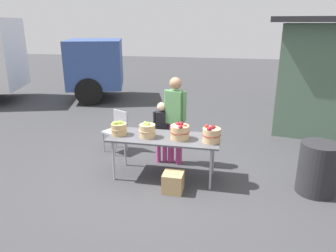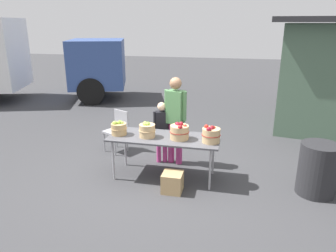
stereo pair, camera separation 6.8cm
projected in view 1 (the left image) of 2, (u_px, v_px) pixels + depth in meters
name	position (u px, v px, depth m)	size (l,w,h in m)	color
ground_plane	(165.00, 176.00, 5.70)	(40.00, 40.00, 0.00)	#38383A
market_table	(164.00, 139.00, 5.48)	(1.90, 0.76, 0.75)	#4C4C51
apple_basket_green_0	(119.00, 128.00, 5.54)	(0.28, 0.28, 0.26)	tan
apple_basket_green_1	(147.00, 130.00, 5.42)	(0.29, 0.29, 0.28)	tan
apple_basket_red_0	(180.00, 132.00, 5.34)	(0.33, 0.33, 0.29)	tan
apple_basket_red_1	(211.00, 134.00, 5.19)	(0.31, 0.31, 0.29)	tan
vendor_adult	(175.00, 114.00, 5.96)	(0.43, 0.29, 1.68)	#CC3F8C
child_customer	(162.00, 128.00, 6.08)	(0.31, 0.22, 1.20)	#CC3F8C
folding_chair	(117.00, 128.00, 6.70)	(0.54, 0.54, 0.86)	#99999E
trash_barrel	(318.00, 168.00, 5.04)	(0.59, 0.59, 0.84)	#262628
produce_crate	(173.00, 182.00, 5.15)	(0.32, 0.32, 0.32)	tan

